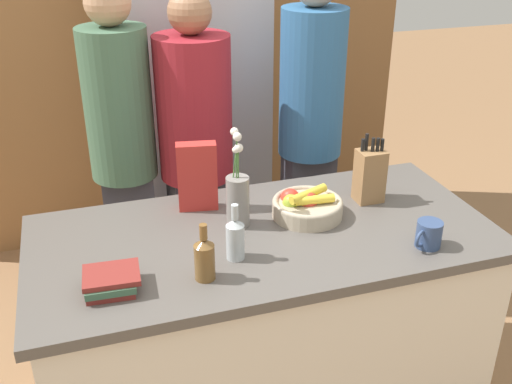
# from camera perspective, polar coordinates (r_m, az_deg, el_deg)

# --- Properties ---
(kitchen_island) EXTENTS (1.73, 0.82, 0.88)m
(kitchen_island) POSITION_cam_1_polar(r_m,az_deg,el_deg) (2.48, 0.74, -12.69)
(kitchen_island) COLOR silver
(kitchen_island) RESTS_ON ground_plane
(back_wall_wood) EXTENTS (2.93, 0.12, 2.60)m
(back_wall_wood) POSITION_cam_1_polar(r_m,az_deg,el_deg) (3.71, -8.11, 15.14)
(back_wall_wood) COLOR olive
(back_wall_wood) RESTS_ON ground_plane
(refrigerator) EXTENTS (0.86, 0.62, 1.89)m
(refrigerator) POSITION_cam_1_polar(r_m,az_deg,el_deg) (3.46, -6.83, 8.28)
(refrigerator) COLOR #B7B7BC
(refrigerator) RESTS_ON ground_plane
(fruit_bowl) EXTENTS (0.28, 0.28, 0.11)m
(fruit_bowl) POSITION_cam_1_polar(r_m,az_deg,el_deg) (2.33, 4.78, -1.29)
(fruit_bowl) COLOR tan
(fruit_bowl) RESTS_ON kitchen_island
(knife_block) EXTENTS (0.11, 0.09, 0.29)m
(knife_block) POSITION_cam_1_polar(r_m,az_deg,el_deg) (2.46, 10.78, 1.60)
(knife_block) COLOR olive
(knife_block) RESTS_ON kitchen_island
(flower_vase) EXTENTS (0.09, 0.09, 0.39)m
(flower_vase) POSITION_cam_1_polar(r_m,az_deg,el_deg) (2.23, -1.75, -0.49)
(flower_vase) COLOR gray
(flower_vase) RESTS_ON kitchen_island
(cereal_box) EXTENTS (0.16, 0.09, 0.28)m
(cereal_box) POSITION_cam_1_polar(r_m,az_deg,el_deg) (2.35, -5.62, 1.47)
(cereal_box) COLOR red
(cereal_box) RESTS_ON kitchen_island
(coffee_mug) EXTENTS (0.12, 0.09, 0.10)m
(coffee_mug) POSITION_cam_1_polar(r_m,az_deg,el_deg) (2.21, 16.10, -3.89)
(coffee_mug) COLOR #334770
(coffee_mug) RESTS_ON kitchen_island
(book_stack) EXTENTS (0.19, 0.16, 0.06)m
(book_stack) POSITION_cam_1_polar(r_m,az_deg,el_deg) (1.96, -13.68, -8.26)
(book_stack) COLOR maroon
(book_stack) RESTS_ON kitchen_island
(bottle_oil) EXTENTS (0.06, 0.06, 0.21)m
(bottle_oil) POSITION_cam_1_polar(r_m,az_deg,el_deg) (2.04, -1.99, -4.34)
(bottle_oil) COLOR #B2BCC1
(bottle_oil) RESTS_ON kitchen_island
(bottle_vinegar) EXTENTS (0.07, 0.07, 0.20)m
(bottle_vinegar) POSITION_cam_1_polar(r_m,az_deg,el_deg) (1.94, -4.93, -6.24)
(bottle_vinegar) COLOR brown
(bottle_vinegar) RESTS_ON kitchen_island
(person_at_sink) EXTENTS (0.31, 0.31, 1.71)m
(person_at_sink) POSITION_cam_1_polar(r_m,az_deg,el_deg) (2.84, -12.59, 4.39)
(person_at_sink) COLOR #383842
(person_at_sink) RESTS_ON ground_plane
(person_in_blue) EXTENTS (0.35, 0.35, 1.66)m
(person_in_blue) POSITION_cam_1_polar(r_m,az_deg,el_deg) (2.85, -5.72, 4.07)
(person_in_blue) COLOR #383842
(person_in_blue) RESTS_ON ground_plane
(person_in_red_tee) EXTENTS (0.31, 0.31, 1.76)m
(person_in_red_tee) POSITION_cam_1_polar(r_m,az_deg,el_deg) (2.98, 5.21, 6.56)
(person_in_red_tee) COLOR #383842
(person_in_red_tee) RESTS_ON ground_plane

